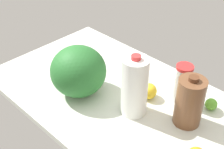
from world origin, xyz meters
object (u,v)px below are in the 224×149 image
object	(u,v)px
lime_far_back	(211,104)
watermelon	(78,71)
lemon_loose	(149,91)
chocolate_milk_jug	(189,102)
milk_jug	(135,87)
tumbler_cup	(182,84)

from	to	relation	value
lime_far_back	watermelon	bearing A→B (deg)	-147.26
watermelon	lemon_loose	size ratio (longest dim) A/B	3.43
watermelon	chocolate_milk_jug	xyz separation A→B (cm)	(48.64, 18.75, -0.94)
milk_jug	chocolate_milk_jug	world-z (taller)	milk_jug
watermelon	lemon_loose	world-z (taller)	watermelon
tumbler_cup	lime_far_back	distance (cm)	15.81
tumbler_cup	chocolate_milk_jug	xyz separation A→B (cm)	(9.95, -9.84, 1.31)
watermelon	tumbler_cup	bearing A→B (deg)	36.45
tumbler_cup	watermelon	size ratio (longest dim) A/B	0.74
tumbler_cup	lime_far_back	bearing A→B (deg)	20.00
lime_far_back	lemon_loose	xyz separation A→B (cm)	(-25.30, -13.47, 1.08)
lime_far_back	lemon_loose	size ratio (longest dim) A/B	0.72
lime_far_back	chocolate_milk_jug	bearing A→B (deg)	-102.81
milk_jug	lime_far_back	xyz separation A→B (cm)	(23.95, 25.79, -11.28)
chocolate_milk_jug	lime_far_back	xyz separation A→B (cm)	(3.33, 14.67, -8.39)
tumbler_cup	lemon_loose	xyz separation A→B (cm)	(-12.02, -8.63, -6.00)
milk_jug	lime_far_back	world-z (taller)	milk_jug
chocolate_milk_jug	lemon_loose	bearing A→B (deg)	176.86
tumbler_cup	lemon_loose	world-z (taller)	tumbler_cup
watermelon	lime_far_back	distance (cm)	62.49
milk_jug	tumbler_cup	bearing A→B (deg)	63.02
lime_far_back	tumbler_cup	bearing A→B (deg)	-160.00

